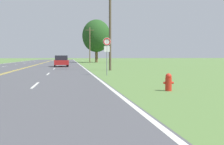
# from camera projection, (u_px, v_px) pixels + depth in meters

# --- Properties ---
(fire_hydrant) EXTENTS (0.43, 0.27, 0.74)m
(fire_hydrant) POSITION_uv_depth(u_px,v_px,m) (168.00, 82.00, 11.73)
(fire_hydrant) COLOR red
(fire_hydrant) RESTS_ON ground
(traffic_sign) EXTENTS (0.60, 0.10, 2.84)m
(traffic_sign) POSITION_uv_depth(u_px,v_px,m) (107.00, 47.00, 21.12)
(traffic_sign) COLOR gray
(traffic_sign) RESTS_ON ground
(utility_pole_midground) EXTENTS (1.80, 0.24, 9.00)m
(utility_pole_midground) POSITION_uv_depth(u_px,v_px,m) (110.00, 24.00, 28.33)
(utility_pole_midground) COLOR brown
(utility_pole_midground) RESTS_ON ground
(utility_pole_far) EXTENTS (1.80, 0.24, 7.66)m
(utility_pole_far) POSITION_uv_depth(u_px,v_px,m) (90.00, 44.00, 60.67)
(utility_pole_far) COLOR brown
(utility_pole_far) RESTS_ON ground
(tree_far_back) EXTENTS (6.43, 6.43, 9.77)m
(tree_far_back) POSITION_uv_depth(u_px,v_px,m) (96.00, 36.00, 63.95)
(tree_far_back) COLOR brown
(tree_far_back) RESTS_ON ground
(car_red_sedan_approaching) EXTENTS (2.11, 4.16, 1.54)m
(car_red_sedan_approaching) POSITION_uv_depth(u_px,v_px,m) (61.00, 61.00, 38.66)
(car_red_sedan_approaching) COLOR black
(car_red_sedan_approaching) RESTS_ON ground
(car_dark_grey_sedan_mid_near) EXTENTS (1.85, 4.84, 1.58)m
(car_dark_grey_sedan_mid_near) POSITION_uv_depth(u_px,v_px,m) (62.00, 59.00, 63.78)
(car_dark_grey_sedan_mid_near) COLOR black
(car_dark_grey_sedan_mid_near) RESTS_ON ground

